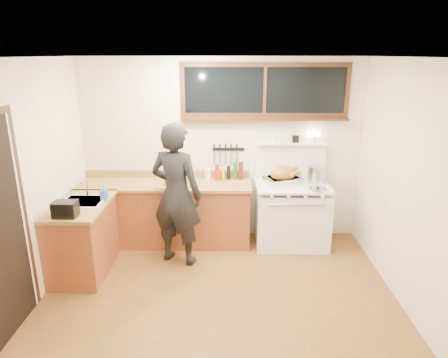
{
  "coord_description": "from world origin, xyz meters",
  "views": [
    {
      "loc": [
        0.11,
        -3.85,
        2.64
      ],
      "look_at": [
        0.05,
        0.85,
        1.15
      ],
      "focal_mm": 32.0,
      "sensor_mm": 36.0,
      "label": 1
    }
  ],
  "objects_px": {
    "cutting_board": "(173,183)",
    "roast_turkey": "(283,177)",
    "man": "(176,195)",
    "vintage_stove": "(291,213)"
  },
  "relations": [
    {
      "from": "vintage_stove",
      "to": "roast_turkey",
      "type": "bearing_deg",
      "value": 169.29
    },
    {
      "from": "vintage_stove",
      "to": "man",
      "type": "relative_size",
      "value": 0.85
    },
    {
      "from": "roast_turkey",
      "to": "vintage_stove",
      "type": "bearing_deg",
      "value": -10.71
    },
    {
      "from": "vintage_stove",
      "to": "roast_turkey",
      "type": "relative_size",
      "value": 2.82
    },
    {
      "from": "cutting_board",
      "to": "roast_turkey",
      "type": "bearing_deg",
      "value": 5.42
    },
    {
      "from": "vintage_stove",
      "to": "cutting_board",
      "type": "xyz_separation_m",
      "value": [
        -1.65,
        -0.12,
        0.49
      ]
    },
    {
      "from": "man",
      "to": "cutting_board",
      "type": "bearing_deg",
      "value": 102.69
    },
    {
      "from": "man",
      "to": "roast_turkey",
      "type": "height_order",
      "value": "man"
    },
    {
      "from": "vintage_stove",
      "to": "roast_turkey",
      "type": "distance_m",
      "value": 0.55
    },
    {
      "from": "cutting_board",
      "to": "roast_turkey",
      "type": "height_order",
      "value": "roast_turkey"
    }
  ]
}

